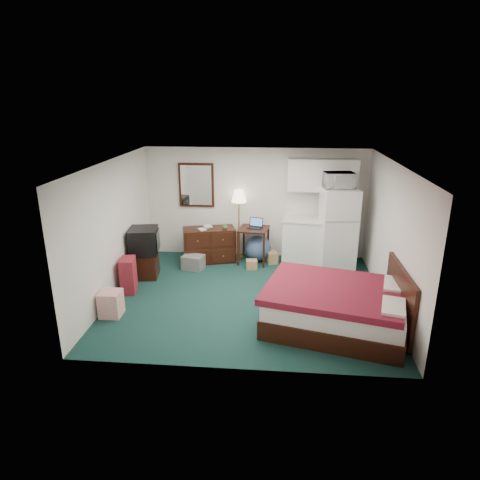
# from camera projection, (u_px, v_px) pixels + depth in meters

# --- Properties ---
(floor) EXTENTS (5.00, 4.50, 0.01)m
(floor) POSITION_uv_depth(u_px,v_px,m) (248.00, 296.00, 8.02)
(floor) COLOR black
(floor) RESTS_ON ground
(ceiling) EXTENTS (5.00, 4.50, 0.01)m
(ceiling) POSITION_uv_depth(u_px,v_px,m) (249.00, 163.00, 7.22)
(ceiling) COLOR white
(ceiling) RESTS_ON walls
(walls) EXTENTS (5.01, 4.51, 2.50)m
(walls) POSITION_uv_depth(u_px,v_px,m) (249.00, 233.00, 7.62)
(walls) COLOR white
(walls) RESTS_ON floor
(mirror) EXTENTS (0.80, 0.06, 1.00)m
(mirror) POSITION_uv_depth(u_px,v_px,m) (196.00, 185.00, 9.70)
(mirror) COLOR white
(mirror) RESTS_ON walls
(upper_cabinets) EXTENTS (1.50, 0.35, 0.70)m
(upper_cabinets) POSITION_uv_depth(u_px,v_px,m) (322.00, 175.00, 9.23)
(upper_cabinets) COLOR white
(upper_cabinets) RESTS_ON walls
(headboard) EXTENTS (0.06, 1.56, 1.00)m
(headboard) POSITION_uv_depth(u_px,v_px,m) (400.00, 298.00, 6.73)
(headboard) COLOR black
(headboard) RESTS_ON walls
(dresser) EXTENTS (1.24, 0.80, 0.78)m
(dresser) POSITION_uv_depth(u_px,v_px,m) (209.00, 245.00, 9.63)
(dresser) COLOR black
(dresser) RESTS_ON floor
(floor_lamp) EXTENTS (0.39, 0.39, 1.59)m
(floor_lamp) POSITION_uv_depth(u_px,v_px,m) (239.00, 224.00, 9.73)
(floor_lamp) COLOR gold
(floor_lamp) RESTS_ON floor
(desk) EXTENTS (0.71, 0.71, 0.80)m
(desk) POSITION_uv_depth(u_px,v_px,m) (253.00, 245.00, 9.58)
(desk) COLOR black
(desk) RESTS_ON floor
(exercise_ball) EXTENTS (0.62, 0.62, 0.59)m
(exercise_ball) POSITION_uv_depth(u_px,v_px,m) (258.00, 248.00, 9.69)
(exercise_ball) COLOR #3B5682
(exercise_ball) RESTS_ON floor
(kitchen_counter) EXTENTS (0.99, 0.80, 0.98)m
(kitchen_counter) POSITION_uv_depth(u_px,v_px,m) (304.00, 241.00, 9.57)
(kitchen_counter) COLOR white
(kitchen_counter) RESTS_ON floor
(fridge) EXTENTS (0.80, 0.80, 1.76)m
(fridge) POSITION_uv_depth(u_px,v_px,m) (337.00, 229.00, 9.14)
(fridge) COLOR white
(fridge) RESTS_ON floor
(bed) EXTENTS (2.48, 2.14, 0.68)m
(bed) POSITION_uv_depth(u_px,v_px,m) (336.00, 308.00, 6.88)
(bed) COLOR #571423
(bed) RESTS_ON floor
(tv_stand) EXTENTS (0.59, 0.63, 0.52)m
(tv_stand) POSITION_uv_depth(u_px,v_px,m) (145.00, 264.00, 8.85)
(tv_stand) COLOR black
(tv_stand) RESTS_ON floor
(suitcase) EXTENTS (0.32, 0.45, 0.68)m
(suitcase) POSITION_uv_depth(u_px,v_px,m) (128.00, 275.00, 8.13)
(suitcase) COLOR maroon
(suitcase) RESTS_ON floor
(retail_box) EXTENTS (0.36, 0.36, 0.44)m
(retail_box) POSITION_uv_depth(u_px,v_px,m) (111.00, 304.00, 7.27)
(retail_box) COLOR white
(retail_box) RESTS_ON floor
(file_bin) EXTENTS (0.50, 0.42, 0.31)m
(file_bin) POSITION_uv_depth(u_px,v_px,m) (193.00, 262.00, 9.25)
(file_bin) COLOR slate
(file_bin) RESTS_ON floor
(cardboard_box_a) EXTENTS (0.26, 0.22, 0.20)m
(cardboard_box_a) POSITION_uv_depth(u_px,v_px,m) (252.00, 264.00, 9.29)
(cardboard_box_a) COLOR #8D7950
(cardboard_box_a) RESTS_ON floor
(cardboard_box_b) EXTENTS (0.29, 0.32, 0.26)m
(cardboard_box_b) POSITION_uv_depth(u_px,v_px,m) (272.00, 257.00, 9.60)
(cardboard_box_b) COLOR #8D7950
(cardboard_box_b) RESTS_ON floor
(laptop) EXTENTS (0.37, 0.33, 0.21)m
(laptop) POSITION_uv_depth(u_px,v_px,m) (255.00, 224.00, 9.42)
(laptop) COLOR black
(laptop) RESTS_ON desk
(crt_tv) EXTENTS (0.66, 0.69, 0.52)m
(crt_tv) POSITION_uv_depth(u_px,v_px,m) (144.00, 241.00, 8.68)
(crt_tv) COLOR black
(crt_tv) RESTS_ON tv_stand
(microwave) EXTENTS (0.64, 0.41, 0.40)m
(microwave) POSITION_uv_depth(u_px,v_px,m) (339.00, 178.00, 8.78)
(microwave) COLOR white
(microwave) RESTS_ON fridge
(book_a) EXTENTS (0.14, 0.09, 0.21)m
(book_a) POSITION_uv_depth(u_px,v_px,m) (199.00, 226.00, 9.34)
(book_a) COLOR #8D7950
(book_a) RESTS_ON dresser
(book_b) EXTENTS (0.16, 0.10, 0.23)m
(book_b) POSITION_uv_depth(u_px,v_px,m) (204.00, 222.00, 9.55)
(book_b) COLOR #8D7950
(book_b) RESTS_ON dresser
(mug) EXTENTS (0.15, 0.14, 0.12)m
(mug) POSITION_uv_depth(u_px,v_px,m) (225.00, 226.00, 9.44)
(mug) COLOR #498A40
(mug) RESTS_ON dresser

